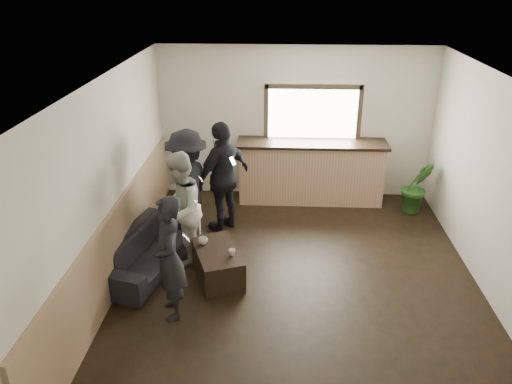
# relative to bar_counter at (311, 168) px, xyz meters

# --- Properties ---
(ground) EXTENTS (5.00, 6.00, 0.01)m
(ground) POSITION_rel_bar_counter_xyz_m (-0.30, -2.70, -0.64)
(ground) COLOR black
(room_shell) EXTENTS (5.01, 6.01, 2.80)m
(room_shell) POSITION_rel_bar_counter_xyz_m (-1.04, -2.70, 0.83)
(room_shell) COLOR silver
(room_shell) RESTS_ON ground
(bar_counter) EXTENTS (2.70, 0.68, 2.13)m
(bar_counter) POSITION_rel_bar_counter_xyz_m (0.00, 0.00, 0.00)
(bar_counter) COLOR tan
(bar_counter) RESTS_ON ground
(sofa) EXTENTS (1.22, 2.08, 0.57)m
(sofa) POSITION_rel_bar_counter_xyz_m (-2.45, -2.43, -0.36)
(sofa) COLOR black
(sofa) RESTS_ON ground
(coffee_table) EXTENTS (0.86, 1.13, 0.44)m
(coffee_table) POSITION_rel_bar_counter_xyz_m (-1.43, -2.67, -0.42)
(coffee_table) COLOR black
(coffee_table) RESTS_ON ground
(cup_a) EXTENTS (0.16, 0.16, 0.10)m
(cup_a) POSITION_rel_bar_counter_xyz_m (-1.63, -2.51, -0.15)
(cup_a) COLOR silver
(cup_a) RESTS_ON coffee_table
(cup_b) EXTENTS (0.10, 0.10, 0.09)m
(cup_b) POSITION_rel_bar_counter_xyz_m (-1.20, -2.79, -0.15)
(cup_b) COLOR silver
(cup_b) RESTS_ON coffee_table
(potted_plant) EXTENTS (0.59, 0.50, 0.98)m
(potted_plant) POSITION_rel_bar_counter_xyz_m (1.85, -0.42, -0.15)
(potted_plant) COLOR #2D6623
(potted_plant) RESTS_ON ground
(person_a) EXTENTS (0.55, 0.68, 1.61)m
(person_a) POSITION_rel_bar_counter_xyz_m (-1.89, -3.50, 0.16)
(person_a) COLOR black
(person_a) RESTS_ON ground
(person_b) EXTENTS (0.70, 0.87, 1.70)m
(person_b) POSITION_rel_bar_counter_xyz_m (-1.99, -2.26, 0.21)
(person_b) COLOR #B2B0A1
(person_b) RESTS_ON ground
(person_c) EXTENTS (0.87, 1.27, 1.81)m
(person_c) POSITION_rel_bar_counter_xyz_m (-2.00, -1.54, 0.26)
(person_c) COLOR black
(person_c) RESTS_ON ground
(person_d) EXTENTS (1.03, 1.12, 1.85)m
(person_d) POSITION_rel_bar_counter_xyz_m (-1.48, -1.20, 0.28)
(person_d) COLOR black
(person_d) RESTS_ON ground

